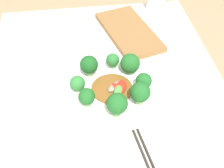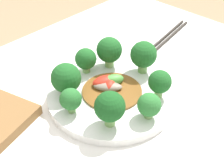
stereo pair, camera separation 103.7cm
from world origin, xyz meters
name	(u,v)px [view 1 (the left image)]	position (x,y,z in m)	size (l,w,h in m)	color
table	(109,160)	(0.00, 0.00, 0.39)	(0.94, 0.71, 0.77)	silver
plate	(112,91)	(-0.02, -0.01, 0.78)	(0.26, 0.26, 0.02)	white
broccoli_west	(117,104)	(-0.11, -0.01, 0.83)	(0.06, 0.06, 0.07)	#70A356
broccoli_northeast	(89,65)	(0.05, 0.05, 0.83)	(0.05, 0.05, 0.07)	#7AAD5B
broccoli_south	(144,81)	(-0.03, -0.10, 0.82)	(0.05, 0.05, 0.06)	#89B76B
broccoli_east	(113,60)	(0.08, -0.03, 0.82)	(0.04, 0.04, 0.05)	#70A356
broccoli_northwest	(87,97)	(-0.07, 0.06, 0.82)	(0.05, 0.05, 0.06)	#7AAD5B
broccoli_southwest	(140,92)	(-0.08, -0.08, 0.83)	(0.06, 0.06, 0.07)	#89B76B
broccoli_north	(77,83)	(-0.01, 0.09, 0.82)	(0.04, 0.04, 0.05)	#89B76B
broccoli_southeast	(130,64)	(0.05, -0.07, 0.82)	(0.06, 0.06, 0.07)	#70A356
stirfry_center	(116,88)	(-0.02, -0.02, 0.79)	(0.12, 0.12, 0.02)	brown
cutting_board	(129,32)	(0.27, -0.11, 0.78)	(0.32, 0.22, 0.02)	brown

